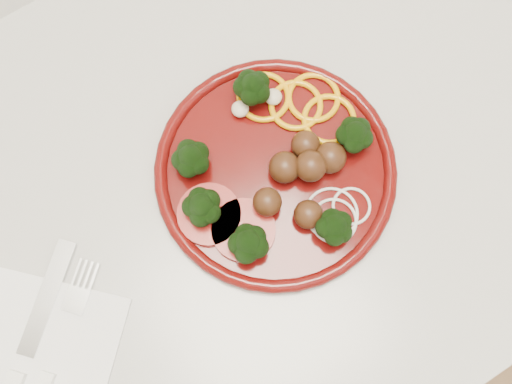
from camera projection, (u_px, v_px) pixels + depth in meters
counter at (295, 220)px, 1.12m from camera, size 2.40×0.60×0.90m
plate at (276, 172)px, 0.65m from camera, size 0.25×0.25×0.05m
napkin at (37, 356)px, 0.62m from camera, size 0.21×0.21×0.00m
knife at (16, 379)px, 0.61m from camera, size 0.18×0.16×0.01m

